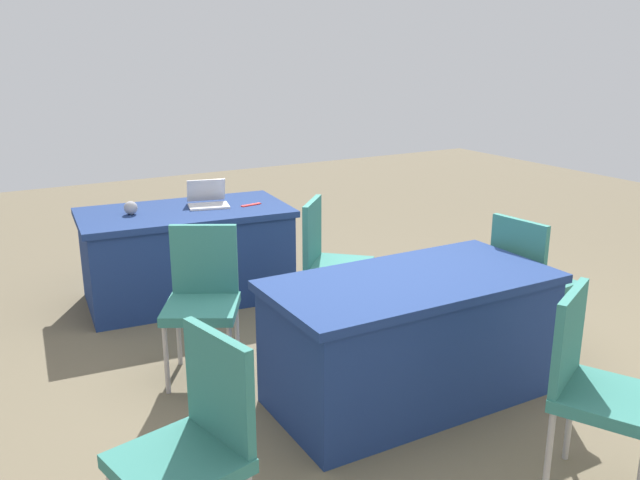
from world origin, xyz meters
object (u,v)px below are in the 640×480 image
Objects in this scene: chair_by_pillar at (528,276)px; scissors_red at (251,205)px; chair_aisle at (203,293)px; table_foreground at (187,254)px; chair_near_front at (594,381)px; yarn_ball at (131,208)px; table_mid_left at (410,338)px; laptop_silver at (208,201)px; chair_tucked_left at (193,440)px; chair_tucked_right at (330,257)px.

chair_by_pillar is 5.29× the size of scissors_red.
chair_by_pillar reaches higher than scissors_red.
table_foreground is at bearing -75.36° from chair_aisle.
yarn_ball is at bearing -96.72° from chair_near_front.
chair_near_front reaches higher than table_foreground.
scissors_red is (0.06, -2.09, 0.38)m from table_mid_left.
chair_near_front is 2.56× the size of laptop_silver.
chair_by_pillar is at bearing 133.63° from yarn_ball.
chair_aisle is 5.26× the size of scissors_red.
chair_aisle is at bearing 81.30° from laptop_silver.
laptop_silver is 2.10× the size of scissors_red.
table_foreground is at bearing 22.77° from laptop_silver.
table_mid_left is at bearing 104.84° from table_foreground.
table_mid_left is 1.67m from chair_tucked_left.
yarn_ball is (0.07, -1.38, 0.27)m from chair_aisle.
chair_tucked_right reaches higher than yarn_ball.
table_foreground is 3.01m from chair_tucked_left.
chair_by_pillar is (-1.06, -0.11, 0.17)m from table_mid_left.
table_mid_left is at bearing 37.74° from chair_tucked_right.
chair_tucked_left is at bearing 22.43° from table_mid_left.
yarn_ball is (2.06, -2.16, 0.26)m from chair_by_pillar.
chair_aisle reaches higher than table_mid_left.
scissors_red is (-0.94, 0.18, -0.05)m from yarn_ball.
chair_tucked_left is at bearing 51.92° from scissors_red.
yarn_ball reaches higher than table_foreground.
scissors_red is at bearing -40.96° from chair_tucked_left.
table_foreground is at bearing -102.96° from chair_near_front.
chair_by_pillar reaches higher than chair_aisle.
chair_near_front is 2.17m from chair_tucked_right.
chair_near_front is 3.19m from scissors_red.
chair_tucked_right is at bearing -56.08° from chair_tucked_left.
chair_tucked_right is at bearing 125.56° from laptop_silver.
chair_near_front reaches higher than chair_by_pillar.
scissors_red is at bearing -128.42° from chair_tucked_right.
table_foreground is 1.83× the size of chair_aisle.
scissors_red is (-0.53, 0.13, 0.38)m from table_foreground.
chair_tucked_left is (0.95, 2.85, 0.18)m from table_foreground.
chair_tucked_right is at bearing 89.16° from scissors_red.
laptop_silver is (0.47, -1.17, 0.23)m from chair_tucked_right.
scissors_red is at bearing 166.12° from laptop_silver.
scissors_red is (0.16, -1.01, 0.20)m from chair_tucked_right.
chair_near_front is 1.02× the size of chair_by_pillar.
yarn_ball is (0.41, -0.05, 0.43)m from table_foreground.
laptop_silver reaches higher than chair_aisle.
yarn_ball is at bearing -7.48° from table_foreground.
scissors_red is (-1.48, -2.72, 0.20)m from chair_tucked_left.
chair_aisle reaches higher than yarn_ball.
yarn_ball is at bearing -66.26° from table_mid_left.
laptop_silver is 0.63m from yarn_ball.
chair_tucked_right is (-0.10, -1.08, 0.18)m from table_mid_left.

